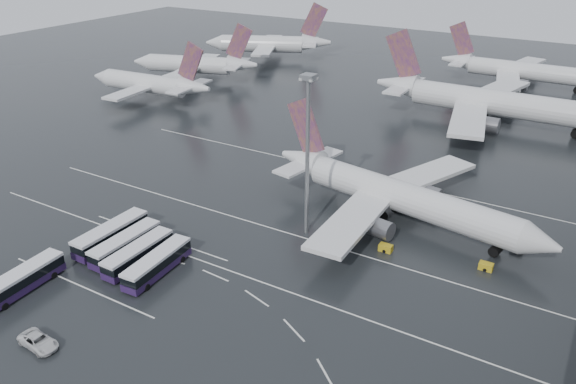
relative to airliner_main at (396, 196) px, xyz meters
The scene contains 23 objects.
ground 26.94m from the airliner_main, 104.78° to the right, with size 420.00×420.00×0.00m, color black.
lane_marking_near 28.86m from the airliner_main, 103.76° to the right, with size 120.00×0.25×0.01m, color silver.
lane_marking_mid 15.92m from the airliner_main, 116.35° to the right, with size 120.00×0.25×0.01m, color silver.
lane_marking_far 16.46m from the airliner_main, 115.34° to the left, with size 120.00×0.25×0.01m, color silver.
bus_bay_line_south 52.01m from the airliner_main, 126.44° to the right, with size 28.00×0.25×0.01m, color silver.
bus_bay_line_north 40.34m from the airliner_main, 140.15° to the right, with size 28.00×0.25×0.01m, color silver.
airliner_main is the anchor object (origin of this frame).
airliner_gate_b 60.70m from the airliner_main, 88.87° to the left, with size 62.08×56.09×21.65m.
airliner_gate_c 103.26m from the airliner_main, 89.48° to the left, with size 50.88×47.18×18.21m.
jet_remote_west 92.29m from the airliner_main, 159.45° to the left, with size 41.37×33.33×18.02m.
jet_remote_mid 106.93m from the airliner_main, 147.57° to the left, with size 41.85×34.02×18.51m.
jet_remote_far 129.20m from the airliner_main, 132.12° to the left, with size 45.20×36.90×20.55m.
bus_row_near_a 47.40m from the airliner_main, 138.79° to the right, with size 3.31×13.59×3.34m.
bus_row_near_b 45.07m from the airliner_main, 134.57° to the right, with size 3.11×12.79×3.15m.
bus_row_near_c 43.34m from the airliner_main, 130.15° to the right, with size 3.10×12.63×3.10m.
bus_row_near_d 41.15m from the airliner_main, 125.04° to the right, with size 3.64×12.83×3.12m.
bus_row_far_a 59.35m from the airliner_main, 128.36° to the right, with size 3.63×12.95×3.15m.
van_curve_a 58.67m from the airliner_main, 115.37° to the right, with size 2.60×5.65×1.57m, color silver.
floodlight_mast 20.14m from the airliner_main, 132.47° to the right, with size 2.03×2.03×26.54m.
gse_cart_belly_a 19.62m from the airliner_main, 24.18° to the right, with size 2.03×1.20×1.11m, color gold.
gse_cart_belly_b 20.87m from the airliner_main, ahead, with size 1.90×1.12×1.03m, color slate.
gse_cart_belly_c 11.68m from the airliner_main, 75.33° to the right, with size 2.09×1.23×1.14m, color gold.
gse_cart_belly_e 11.79m from the airliner_main, 55.74° to the left, with size 2.53×1.49×1.38m, color gold.
Camera 1 is at (35.07, -57.39, 46.71)m, focal length 35.00 mm.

